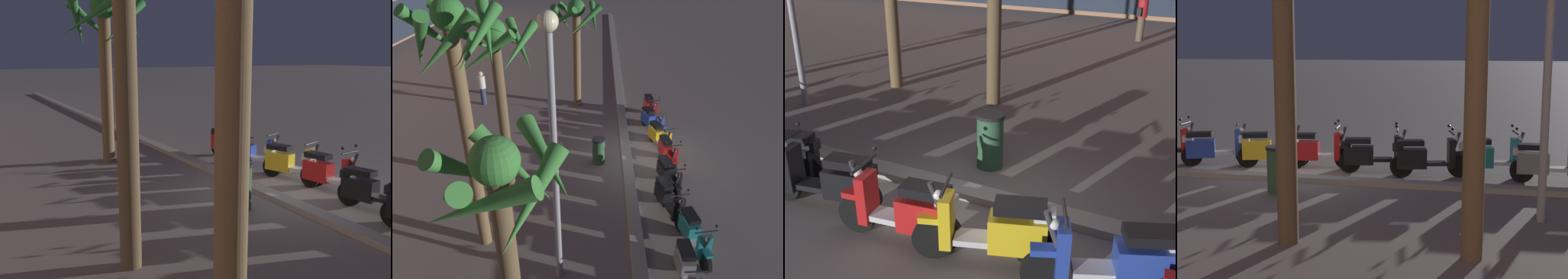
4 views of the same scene
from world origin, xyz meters
The scene contains 17 objects.
ground_plane centered at (0.00, 0.00, 0.00)m, with size 200.00×200.00×0.00m, color slate.
curb_strip centered at (0.00, 0.31, 0.06)m, with size 60.00×0.36×0.12m, color gray.
scooter_grey_second_in_line centered at (-5.77, -0.69, 0.46)m, with size 1.74×0.56×1.04m.
scooter_teal_lead_nearest centered at (-4.58, -1.08, 0.47)m, with size 1.73×0.66×1.17m.
scooter_black_last_in_row centered at (-3.14, -0.67, 0.46)m, with size 1.79×0.76×1.17m.
scooter_black_mid_centre centered at (-1.88, -0.86, 0.45)m, with size 1.80×0.67×1.17m.
scooter_red_gap_after_mid centered at (-0.44, -1.06, 0.46)m, with size 1.72×0.60×1.17m.
scooter_yellow_mid_front centered at (0.73, -0.93, 0.46)m, with size 1.70×0.80×1.04m.
scooter_blue_mid_rear centered at (2.15, -0.83, 0.46)m, with size 1.72×0.90×1.04m.
scooter_red_far_back centered at (3.55, -0.91, 0.46)m, with size 1.80×0.56×1.17m.
palm_tree_mid_walkway centered at (-7.98, 2.60, 3.77)m, with size 2.02×2.07×4.91m.
palm_tree_far_corner centered at (-1.76, 4.18, 3.96)m, with size 2.42×2.42×5.19m.
palm_tree_by_mall_entrance centered at (-4.50, 4.22, 4.60)m, with size 2.02×2.05×6.08m.
palm_tree_near_sign centered at (4.85, 2.39, 3.56)m, with size 2.38×2.45×4.82m.
pedestrian_window_shopping centered at (4.76, 6.87, 0.87)m, with size 0.46×0.34×1.64m.
litter_bin centered at (-0.45, 1.33, 0.48)m, with size 0.48×0.48×0.95m.
street_lamp centered at (-5.56, 2.20, 3.70)m, with size 0.36×0.36×5.99m.
Camera 2 is at (-11.85, 1.35, 6.97)m, focal length 34.43 mm.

